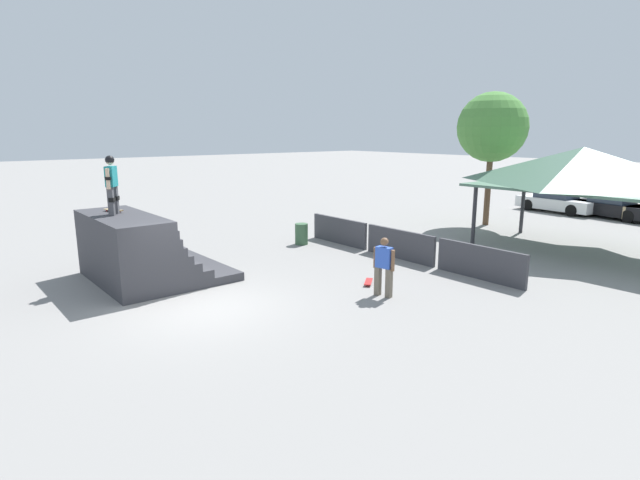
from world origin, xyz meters
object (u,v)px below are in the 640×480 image
object	(u,v)px
skateboard_on_deck	(114,210)
tree_far_back	(492,128)
parked_car_white	(557,201)
bystander_walking	(384,264)
skater_on_deck	(112,181)
parked_car_black	(613,207)
trash_bin	(301,234)
skateboard_on_ground	(368,282)

from	to	relation	value
skateboard_on_deck	tree_far_back	distance (m)	17.23
parked_car_white	bystander_walking	bearing A→B (deg)	-71.81
skater_on_deck	parked_car_black	size ratio (longest dim) A/B	0.40
trash_bin	parked_car_white	xyz separation A→B (m)	(2.59, 16.31, 0.18)
trash_bin	skateboard_on_ground	bearing A→B (deg)	-17.35
tree_far_back	trash_bin	distance (m)	10.77
trash_bin	bystander_walking	bearing A→B (deg)	-18.62
skater_on_deck	parked_car_white	world-z (taller)	skater_on_deck
bystander_walking	skateboard_on_deck	bearing A→B (deg)	25.71
skater_on_deck	tree_far_back	distance (m)	17.20
tree_far_back	bystander_walking	bearing A→B (deg)	-69.83
skater_on_deck	parked_car_white	size ratio (longest dim) A/B	0.39
skateboard_on_ground	parked_car_white	bearing A→B (deg)	149.72
skateboard_on_ground	tree_far_back	xyz separation A→B (m)	(-3.29, 11.38, 4.61)
bystander_walking	parked_car_white	size ratio (longest dim) A/B	0.37
parked_car_white	skateboard_on_deck	bearing A→B (deg)	-90.36
skateboard_on_ground	bystander_walking	bearing A→B (deg)	25.41
skater_on_deck	tree_far_back	world-z (taller)	tree_far_back
bystander_walking	skateboard_on_ground	distance (m)	1.46
bystander_walking	skateboard_on_ground	size ratio (longest dim) A/B	2.31
trash_bin	parked_car_white	world-z (taller)	parked_car_white
bystander_walking	tree_far_back	xyz separation A→B (m)	(-4.36, 11.87, 3.74)
skateboard_on_deck	parked_car_black	xyz separation A→B (m)	(5.38, 23.83, -1.52)
skater_on_deck	bystander_walking	size ratio (longest dim) A/B	1.05
bystander_walking	skateboard_on_ground	world-z (taller)	bystander_walking
skateboard_on_ground	tree_far_back	bearing A→B (deg)	156.43
skateboard_on_deck	trash_bin	distance (m)	7.45
skateboard_on_ground	trash_bin	size ratio (longest dim) A/B	0.85
skateboard_on_ground	parked_car_black	xyz separation A→B (m)	(-0.16, 18.32, 0.54)
skater_on_deck	parked_car_white	bearing A→B (deg)	120.81
bystander_walking	trash_bin	distance (m)	7.04
tree_far_back	parked_car_black	xyz separation A→B (m)	(3.13, 6.94, -4.06)
skater_on_deck	skateboard_on_ground	xyz separation A→B (m)	(5.02, 5.66, -3.00)
skateboard_on_deck	parked_car_white	size ratio (longest dim) A/B	0.19
skater_on_deck	parked_car_black	bearing A→B (deg)	114.25
tree_far_back	parked_car_black	world-z (taller)	tree_far_back
skater_on_deck	skateboard_on_deck	size ratio (longest dim) A/B	2.06
skater_on_deck	parked_car_black	xyz separation A→B (m)	(4.85, 23.98, -2.46)
skater_on_deck	skateboard_on_deck	bearing A→B (deg)	-159.94
skateboard_on_ground	parked_car_black	distance (m)	18.32
skateboard_on_deck	parked_car_white	bearing A→B (deg)	71.26
parked_car_white	skateboard_on_ground	bearing A→B (deg)	-74.76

